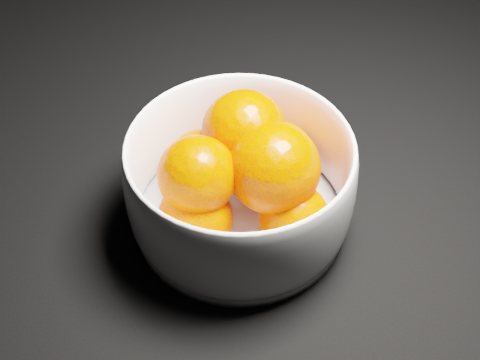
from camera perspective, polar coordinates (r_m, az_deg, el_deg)
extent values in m
cylinder|color=white|center=(0.61, 0.00, -3.17)|extent=(0.19, 0.19, 0.01)
sphere|color=#FF4200|center=(0.61, 3.02, 1.71)|extent=(0.07, 0.07, 0.07)
sphere|color=#FF4200|center=(0.61, -3.38, 1.44)|extent=(0.06, 0.06, 0.06)
sphere|color=#FF4200|center=(0.56, -3.85, -3.27)|extent=(0.06, 0.06, 0.06)
sphere|color=#FF4200|center=(0.56, 4.61, -3.25)|extent=(0.06, 0.06, 0.06)
sphere|color=#FF4200|center=(0.58, 0.36, 4.14)|extent=(0.07, 0.07, 0.07)
sphere|color=#FF4200|center=(0.54, -3.66, 0.42)|extent=(0.07, 0.07, 0.07)
sphere|color=#FF4200|center=(0.55, 2.92, 1.01)|extent=(0.08, 0.08, 0.08)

